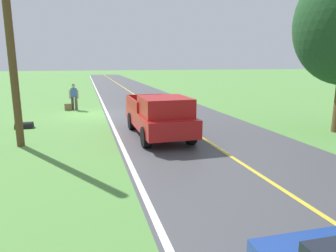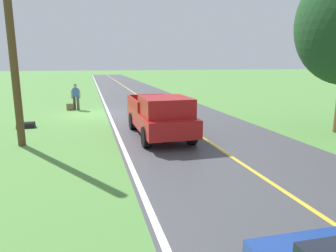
{
  "view_description": "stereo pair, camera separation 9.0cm",
  "coord_description": "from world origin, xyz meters",
  "px_view_note": "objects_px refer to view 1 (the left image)",
  "views": [
    {
      "loc": [
        0.43,
        19.1,
        3.18
      ],
      "look_at": [
        -2.0,
        10.18,
        1.22
      ],
      "focal_mm": 32.39,
      "sensor_mm": 36.0,
      "label": 1
    },
    {
      "loc": [
        0.35,
        19.12,
        3.18
      ],
      "look_at": [
        -2.0,
        10.18,
        1.22
      ],
      "focal_mm": 32.39,
      "sensor_mm": 36.0,
      "label": 2
    }
  ],
  "objects_px": {
    "hitchhiker_walking": "(74,95)",
    "pickup_truck_passing": "(160,115)",
    "utility_pole_roadside": "(11,51)",
    "suitcase_carried": "(68,107)"
  },
  "relations": [
    {
      "from": "hitchhiker_walking",
      "to": "pickup_truck_passing",
      "type": "distance_m",
      "value": 9.67
    },
    {
      "from": "suitcase_carried",
      "to": "pickup_truck_passing",
      "type": "relative_size",
      "value": 0.08
    },
    {
      "from": "hitchhiker_walking",
      "to": "pickup_truck_passing",
      "type": "height_order",
      "value": "pickup_truck_passing"
    },
    {
      "from": "hitchhiker_walking",
      "to": "utility_pole_roadside",
      "type": "bearing_deg",
      "value": 78.86
    },
    {
      "from": "pickup_truck_passing",
      "to": "hitchhiker_walking",
      "type": "bearing_deg",
      "value": -67.14
    },
    {
      "from": "pickup_truck_passing",
      "to": "suitcase_carried",
      "type": "bearing_deg",
      "value": -64.64
    },
    {
      "from": "hitchhiker_walking",
      "to": "utility_pole_roadside",
      "type": "distance_m",
      "value": 9.41
    },
    {
      "from": "utility_pole_roadside",
      "to": "hitchhiker_walking",
      "type": "bearing_deg",
      "value": -101.14
    },
    {
      "from": "suitcase_carried",
      "to": "utility_pole_roadside",
      "type": "xyz_separation_m",
      "value": [
        1.34,
        8.77,
        3.33
      ]
    },
    {
      "from": "suitcase_carried",
      "to": "utility_pole_roadside",
      "type": "relative_size",
      "value": 0.06
    }
  ]
}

